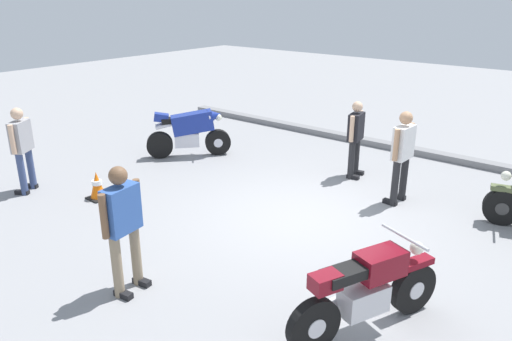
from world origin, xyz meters
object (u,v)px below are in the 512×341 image
person_in_blue_shirt (123,222)px  person_in_white_shirt (402,152)px  motorcycle_maroon_cruiser (367,291)px  person_in_gray_shirt (22,145)px  person_in_black_shirt (356,135)px  motorcycle_blue_sportbike (189,131)px  traffic_cone (97,185)px

person_in_blue_shirt → person_in_white_shirt: bearing=64.3°
motorcycle_maroon_cruiser → person_in_gray_shirt: 7.01m
person_in_gray_shirt → person_in_black_shirt: bearing=-167.4°
person_in_white_shirt → person_in_black_shirt: bearing=-25.6°
motorcycle_maroon_cruiser → motorcycle_blue_sportbike: bearing=84.8°
person_in_blue_shirt → traffic_cone: 3.34m
person_in_black_shirt → traffic_cone: size_ratio=3.00×
motorcycle_maroon_cruiser → person_in_blue_shirt: bearing=135.4°
person_in_white_shirt → person_in_gray_shirt: bearing=37.5°
motorcycle_blue_sportbike → person_in_white_shirt: size_ratio=0.93×
motorcycle_blue_sportbike → person_in_white_shirt: 4.97m
person_in_black_shirt → motorcycle_blue_sportbike: bearing=-171.5°
motorcycle_blue_sportbike → motorcycle_maroon_cruiser: (6.14, -3.19, -0.07)m
person_in_gray_shirt → person_in_white_shirt: person_in_white_shirt is taller
person_in_gray_shirt → traffic_cone: person_in_gray_shirt is taller
person_in_gray_shirt → person_in_white_shirt: bearing=-179.2°
person_in_black_shirt → person_in_blue_shirt: (-0.25, -5.57, 0.08)m
person_in_black_shirt → person_in_gray_shirt: (-4.49, -4.68, 0.04)m
motorcycle_blue_sportbike → traffic_cone: motorcycle_blue_sportbike is taller
person_in_white_shirt → traffic_cone: person_in_white_shirt is taller
person_in_black_shirt → person_in_white_shirt: bearing=-38.5°
person_in_blue_shirt → traffic_cone: bearing=144.4°
motorcycle_blue_sportbike → person_in_black_shirt: bearing=-30.3°
traffic_cone → motorcycle_blue_sportbike: bearing=99.9°
motorcycle_maroon_cruiser → traffic_cone: motorcycle_maroon_cruiser is taller
person_in_gray_shirt → person_in_white_shirt: (5.79, 3.97, 0.04)m
motorcycle_maroon_cruiser → traffic_cone: size_ratio=3.74×
motorcycle_blue_sportbike → person_in_gray_shirt: person_in_gray_shirt is taller
person_in_black_shirt → person_in_blue_shirt: person_in_blue_shirt is taller
person_in_gray_shirt → traffic_cone: (1.35, 0.63, -0.68)m
motorcycle_blue_sportbike → person_in_blue_shirt: (3.39, -4.37, 0.38)m
motorcycle_maroon_cruiser → person_in_black_shirt: size_ratio=1.25×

